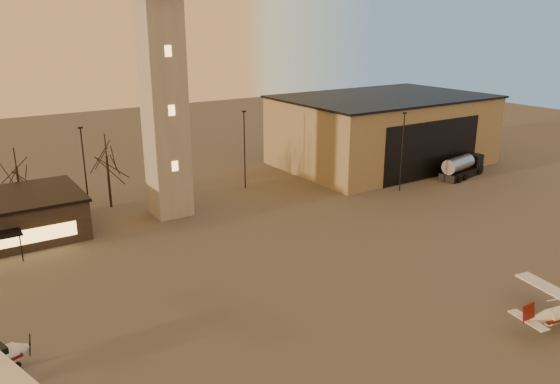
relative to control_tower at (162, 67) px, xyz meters
name	(u,v)px	position (x,y,z in m)	size (l,w,h in m)	color
ground	(338,334)	(0.00, -30.00, -16.33)	(220.00, 220.00, 0.00)	#44413F
control_tower	(162,67)	(0.00, 0.00, 0.00)	(6.80, 6.80, 32.60)	gray
hangar	(383,130)	(36.00, 3.98, -11.17)	(30.60, 20.60, 10.30)	#988464
light_poles	(169,165)	(0.50, 1.00, -10.92)	(58.50, 12.25, 10.14)	black
tree_row	(19,162)	(-13.70, 9.16, -10.39)	(37.20, 9.20, 8.80)	black
fuel_truck	(462,168)	(39.97, -8.00, -15.11)	(8.60, 4.00, 3.08)	black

